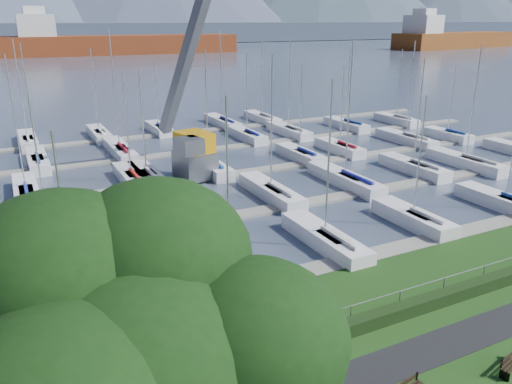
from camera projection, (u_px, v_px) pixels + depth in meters
path at (410, 357)px, 21.72m from camera, size 160.00×2.00×0.04m
water at (29, 50)px, 243.92m from camera, size 800.00×540.00×0.20m
hedge at (372, 320)px, 23.81m from camera, size 80.00×0.70×0.70m
fence at (368, 301)px, 23.87m from camera, size 80.00×0.04×0.04m
foothill at (20, 33)px, 300.93m from camera, size 900.00×80.00×12.00m
docks at (188, 181)px, 46.28m from camera, size 90.00×41.60×0.25m
tree at (123, 334)px, 10.53m from camera, size 8.56×7.46×10.86m
crane at (193, 117)px, 46.33m from camera, size 6.63×13.19×22.35m
cargo_ship_mid at (114, 45)px, 214.29m from camera, size 98.84×19.92×21.50m
cargo_ship_east at (450, 40)px, 259.35m from camera, size 82.56×30.70×21.50m
sailboat_fleet at (144, 117)px, 46.14m from camera, size 75.22×49.83×13.62m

